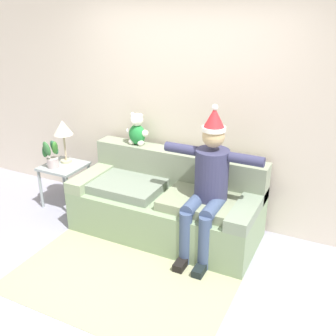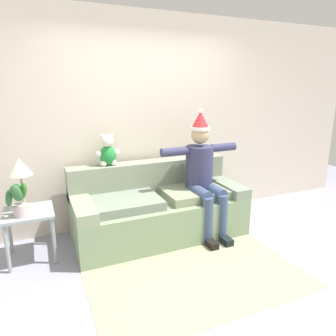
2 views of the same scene
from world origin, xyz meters
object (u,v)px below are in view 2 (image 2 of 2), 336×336
at_px(couch, 158,208).
at_px(table_lamp, 20,169).
at_px(teddy_bear, 108,152).
at_px(potted_plant, 18,199).
at_px(side_table, 29,219).
at_px(person_seated, 203,172).

bearing_deg(couch, table_lamp, 175.98).
distance_m(teddy_bear, table_lamp, 0.98).
xyz_separation_m(table_lamp, potted_plant, (-0.04, -0.21, -0.25)).
xyz_separation_m(couch, side_table, (-1.46, 0.01, 0.11)).
bearing_deg(teddy_bear, couch, -27.39).
distance_m(person_seated, teddy_bear, 1.18).
bearing_deg(person_seated, side_table, 175.04).
xyz_separation_m(teddy_bear, table_lamp, (-0.96, -0.17, -0.08)).
height_order(side_table, potted_plant, potted_plant).
bearing_deg(teddy_bear, person_seated, -22.58).
bearing_deg(side_table, table_lamp, 108.19).
bearing_deg(table_lamp, couch, -4.02).
xyz_separation_m(side_table, potted_plant, (-0.07, -0.11, 0.27)).
distance_m(couch, person_seated, 0.71).
height_order(person_seated, table_lamp, person_seated).
relative_size(side_table, table_lamp, 0.98).
bearing_deg(person_seated, couch, 162.59).
height_order(teddy_bear, side_table, teddy_bear).
relative_size(person_seated, table_lamp, 2.82).
height_order(couch, person_seated, person_seated).
bearing_deg(side_table, teddy_bear, 16.16).
xyz_separation_m(person_seated, side_table, (-1.99, 0.17, -0.34)).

